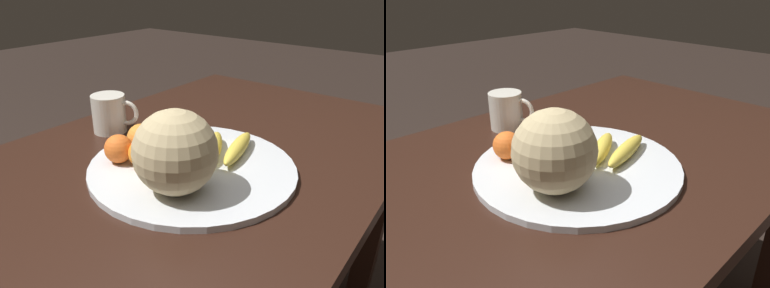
# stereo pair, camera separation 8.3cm
# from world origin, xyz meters

# --- Properties ---
(kitchen_table) EXTENTS (1.65, 0.86, 0.77)m
(kitchen_table) POSITION_xyz_m (0.00, 0.00, 0.67)
(kitchen_table) COLOR black
(kitchen_table) RESTS_ON ground_plane
(fruit_bowl) EXTENTS (0.47, 0.47, 0.01)m
(fruit_bowl) POSITION_xyz_m (0.06, -0.05, 0.78)
(fruit_bowl) COLOR silver
(fruit_bowl) RESTS_ON kitchen_table
(melon) EXTENTS (0.17, 0.17, 0.17)m
(melon) POSITION_xyz_m (-0.04, -0.10, 0.87)
(melon) COLOR tan
(melon) RESTS_ON fruit_bowl
(banana_bunch) EXTENTS (0.26, 0.26, 0.04)m
(banana_bunch) POSITION_xyz_m (0.12, -0.04, 0.80)
(banana_bunch) COLOR #473819
(banana_bunch) RESTS_ON fruit_bowl
(orange_front_left) EXTENTS (0.06, 0.06, 0.06)m
(orange_front_left) POSITION_xyz_m (0.03, -0.02, 0.81)
(orange_front_left) COLOR orange
(orange_front_left) RESTS_ON fruit_bowl
(orange_front_right) EXTENTS (0.07, 0.07, 0.07)m
(orange_front_right) POSITION_xyz_m (0.04, 0.09, 0.82)
(orange_front_right) COLOR orange
(orange_front_right) RESTS_ON fruit_bowl
(orange_mid_center) EXTENTS (0.06, 0.06, 0.06)m
(orange_mid_center) POSITION_xyz_m (-0.01, 0.04, 0.81)
(orange_mid_center) COLOR orange
(orange_mid_center) RESTS_ON fruit_bowl
(orange_back_left) EXTENTS (0.06, 0.06, 0.06)m
(orange_back_left) POSITION_xyz_m (0.08, 0.04, 0.82)
(orange_back_left) COLOR orange
(orange_back_left) RESTS_ON fruit_bowl
(orange_back_right) EXTENTS (0.07, 0.07, 0.07)m
(orange_back_right) POSITION_xyz_m (-0.03, 0.09, 0.82)
(orange_back_right) COLOR orange
(orange_back_right) RESTS_ON fruit_bowl
(orange_top_small) EXTENTS (0.07, 0.07, 0.07)m
(orange_top_small) POSITION_xyz_m (0.10, 0.10, 0.82)
(orange_top_small) COLOR orange
(orange_top_small) RESTS_ON fruit_bowl
(produce_tag) EXTENTS (0.10, 0.08, 0.00)m
(produce_tag) POSITION_xyz_m (0.02, 0.01, 0.79)
(produce_tag) COLOR white
(produce_tag) RESTS_ON fruit_bowl
(ceramic_mug) EXTENTS (0.09, 0.13, 0.11)m
(ceramic_mug) POSITION_xyz_m (0.10, 0.27, 0.82)
(ceramic_mug) COLOR beige
(ceramic_mug) RESTS_ON kitchen_table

